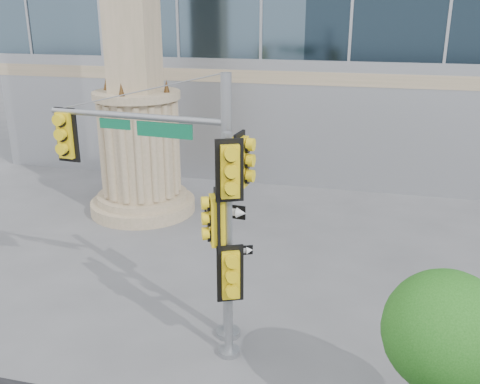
# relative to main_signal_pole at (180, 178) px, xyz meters

# --- Properties ---
(ground) EXTENTS (120.00, 120.00, 0.00)m
(ground) POSITION_rel_main_signal_pole_xyz_m (1.27, -1.10, -4.26)
(ground) COLOR #545456
(ground) RESTS_ON ground
(monument) EXTENTS (4.40, 4.40, 16.60)m
(monument) POSITION_rel_main_signal_pole_xyz_m (-4.73, 7.90, 1.25)
(monument) COLOR gray
(monument) RESTS_ON ground
(main_signal_pole) EXTENTS (5.32, 0.97, 6.88)m
(main_signal_pole) POSITION_rel_main_signal_pole_xyz_m (0.00, 0.00, 0.00)
(main_signal_pole) COLOR slate
(main_signal_pole) RESTS_ON ground
(secondary_signal_pole) EXTENTS (1.08, 0.78, 5.70)m
(secondary_signal_pole) POSITION_rel_main_signal_pole_xyz_m (1.47, -1.04, -0.92)
(secondary_signal_pole) COLOR slate
(secondary_signal_pole) RESTS_ON ground
(street_tree) EXTENTS (2.40, 2.35, 3.74)m
(street_tree) POSITION_rel_main_signal_pole_xyz_m (6.19, -2.67, -1.80)
(street_tree) COLOR gray
(street_tree) RESTS_ON ground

